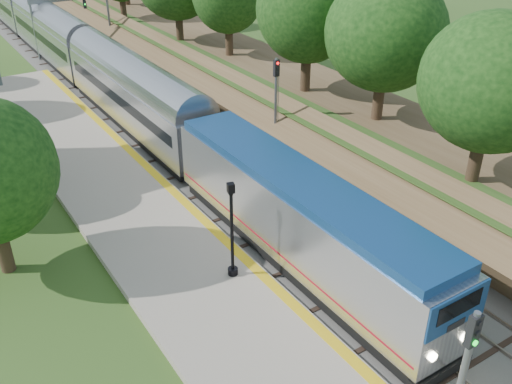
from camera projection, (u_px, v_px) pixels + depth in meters
trackbed at (60, 45)px, 65.46m from camera, size 9.50×170.00×0.28m
platform at (165, 248)px, 29.76m from camera, size 6.40×68.00×0.38m
yellow_stripe at (213, 229)px, 31.01m from camera, size 0.55×68.00×0.01m
embankment at (127, 19)px, 68.49m from camera, size 10.64×170.00×11.70m
signal_gantry at (70, 9)px, 59.69m from camera, size 8.40×0.38×6.20m
trees_behind_platform at (8, 168)px, 28.23m from camera, size 7.82×53.32×7.21m
train at (29, 19)px, 66.50m from camera, size 3.16×126.67×4.65m
lamppost_far at (232, 236)px, 26.43m from camera, size 0.49×0.49×4.97m
signal_platform at (462, 377)px, 16.82m from camera, size 0.38×0.30×6.40m
signal_farside at (276, 97)px, 37.89m from camera, size 0.37×0.30×6.79m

